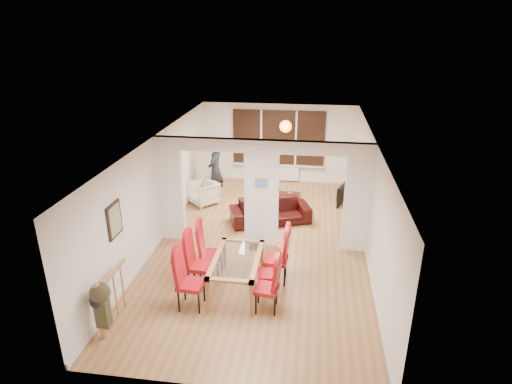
% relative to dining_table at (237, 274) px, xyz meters
% --- Properties ---
extents(floor, '(5.00, 9.00, 0.01)m').
position_rel_dining_table_xyz_m(floor, '(0.23, 2.04, -0.38)').
color(floor, '#97673D').
rests_on(floor, ground).
extents(room_walls, '(5.00, 9.00, 2.60)m').
position_rel_dining_table_xyz_m(room_walls, '(0.23, 2.04, 0.92)').
color(room_walls, silver).
rests_on(room_walls, floor).
extents(divider_wall, '(5.00, 0.18, 2.60)m').
position_rel_dining_table_xyz_m(divider_wall, '(0.23, 2.04, 0.92)').
color(divider_wall, white).
rests_on(divider_wall, floor).
extents(bay_window_blinds, '(3.00, 0.08, 1.80)m').
position_rel_dining_table_xyz_m(bay_window_blinds, '(0.23, 6.48, 1.12)').
color(bay_window_blinds, black).
rests_on(bay_window_blinds, room_walls).
extents(radiator, '(1.40, 0.08, 0.50)m').
position_rel_dining_table_xyz_m(radiator, '(0.23, 6.44, -0.08)').
color(radiator, white).
rests_on(radiator, floor).
extents(pendant_light, '(0.36, 0.36, 0.36)m').
position_rel_dining_table_xyz_m(pendant_light, '(0.53, 5.34, 1.77)').
color(pendant_light, orange).
rests_on(pendant_light, room_walls).
extents(stair_newel, '(0.40, 1.20, 1.10)m').
position_rel_dining_table_xyz_m(stair_newel, '(-2.02, -1.16, 0.17)').
color(stair_newel, '#A77A4D').
rests_on(stair_newel, floor).
extents(wall_poster, '(0.04, 0.52, 0.67)m').
position_rel_dining_table_xyz_m(wall_poster, '(-2.24, -0.36, 1.22)').
color(wall_poster, gray).
rests_on(wall_poster, room_walls).
extents(pillar_photo, '(0.30, 0.03, 0.25)m').
position_rel_dining_table_xyz_m(pillar_photo, '(0.23, 1.94, 1.22)').
color(pillar_photo, '#4C8CD8').
rests_on(pillar_photo, divider_wall).
extents(dining_table, '(0.91, 1.61, 0.76)m').
position_rel_dining_table_xyz_m(dining_table, '(0.00, 0.00, 0.00)').
color(dining_table, '#936136').
rests_on(dining_table, floor).
extents(dining_chair_la, '(0.49, 0.49, 1.16)m').
position_rel_dining_table_xyz_m(dining_chair_la, '(-0.76, -0.62, 0.20)').
color(dining_chair_la, maroon).
rests_on(dining_chair_la, floor).
extents(dining_chair_lb, '(0.48, 0.48, 1.14)m').
position_rel_dining_table_xyz_m(dining_chair_lb, '(-0.77, 0.05, 0.19)').
color(dining_chair_lb, maroon).
rests_on(dining_chair_lb, floor).
extents(dining_chair_lc, '(0.50, 0.50, 1.15)m').
position_rel_dining_table_xyz_m(dining_chair_lc, '(-0.65, 0.51, 0.20)').
color(dining_chair_lc, maroon).
rests_on(dining_chair_lc, floor).
extents(dining_chair_ra, '(0.49, 0.49, 1.07)m').
position_rel_dining_table_xyz_m(dining_chair_ra, '(0.65, -0.51, 0.16)').
color(dining_chair_ra, maroon).
rests_on(dining_chair_ra, floor).
extents(dining_chair_rb, '(0.45, 0.45, 1.02)m').
position_rel_dining_table_xyz_m(dining_chair_rb, '(0.63, 0.01, 0.13)').
color(dining_chair_rb, maroon).
rests_on(dining_chair_rb, floor).
extents(dining_chair_rc, '(0.51, 0.51, 1.17)m').
position_rel_dining_table_xyz_m(dining_chair_rc, '(0.73, 0.47, 0.21)').
color(dining_chair_rc, maroon).
rests_on(dining_chair_rc, floor).
extents(sofa, '(2.26, 1.48, 0.62)m').
position_rel_dining_table_xyz_m(sofa, '(0.32, 3.27, -0.07)').
color(sofa, black).
rests_on(sofa, floor).
extents(armchair, '(1.05, 1.05, 0.68)m').
position_rel_dining_table_xyz_m(armchair, '(-1.77, 4.22, -0.04)').
color(armchair, '#C0B5A3').
rests_on(armchair, floor).
extents(person, '(0.71, 0.51, 1.79)m').
position_rel_dining_table_xyz_m(person, '(-1.51, 4.75, 0.52)').
color(person, black).
rests_on(person, floor).
extents(television, '(1.05, 0.51, 0.62)m').
position_rel_dining_table_xyz_m(television, '(2.23, 4.93, -0.07)').
color(television, black).
rests_on(television, floor).
extents(coffee_table, '(1.07, 0.78, 0.22)m').
position_rel_dining_table_xyz_m(coffee_table, '(0.58, 4.77, -0.27)').
color(coffee_table, black).
rests_on(coffee_table, floor).
extents(bottle, '(0.08, 0.08, 0.30)m').
position_rel_dining_table_xyz_m(bottle, '(0.39, 4.78, -0.00)').
color(bottle, '#143F19').
rests_on(bottle, coffee_table).
extents(bowl, '(0.22, 0.22, 0.06)m').
position_rel_dining_table_xyz_m(bowl, '(0.73, 4.71, -0.13)').
color(bowl, black).
rests_on(bowl, coffee_table).
extents(shoes, '(0.25, 0.27, 0.10)m').
position_rel_dining_table_xyz_m(shoes, '(0.11, 1.76, -0.33)').
color(shoes, black).
rests_on(shoes, floor).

